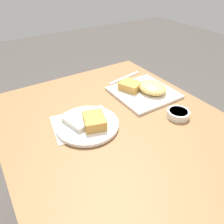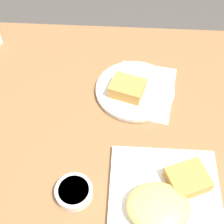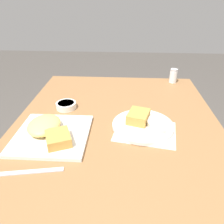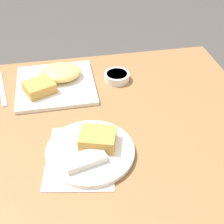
% 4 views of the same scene
% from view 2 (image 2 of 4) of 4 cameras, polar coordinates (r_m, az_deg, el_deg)
% --- Properties ---
extents(ground_plane, '(8.00, 8.00, 0.00)m').
position_cam_2_polar(ground_plane, '(1.58, 0.52, -17.25)').
color(ground_plane, '#4C4742').
extents(dining_table, '(1.02, 0.86, 0.74)m').
position_cam_2_polar(dining_table, '(0.99, 0.79, -4.04)').
color(dining_table, olive).
rests_on(dining_table, ground_plane).
extents(menu_card, '(0.22, 0.26, 0.00)m').
position_cam_2_polar(menu_card, '(0.99, 5.81, 3.96)').
color(menu_card, silver).
rests_on(menu_card, dining_table).
extents(plate_square_near, '(0.27, 0.27, 0.06)m').
position_cam_2_polar(plate_square_near, '(0.79, 9.74, -15.35)').
color(plate_square_near, white).
rests_on(plate_square_near, dining_table).
extents(plate_oval_far, '(0.25, 0.25, 0.05)m').
position_cam_2_polar(plate_oval_far, '(0.97, 3.97, 4.34)').
color(plate_oval_far, white).
rests_on(plate_oval_far, menu_card).
extents(sauce_ramekin, '(0.09, 0.09, 0.03)m').
position_cam_2_polar(sauce_ramekin, '(0.79, -6.96, -14.29)').
color(sauce_ramekin, white).
rests_on(sauce_ramekin, dining_table).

